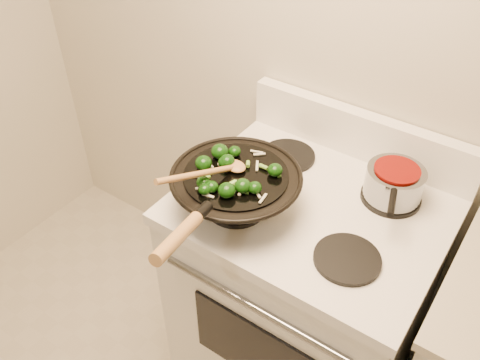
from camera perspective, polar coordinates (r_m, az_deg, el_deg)
The scene contains 5 objects.
stove at distance 1.87m, azimuth 7.04°, elevation -12.73°, with size 0.78×0.67×1.08m.
wok at distance 1.45m, azimuth -0.52°, elevation -1.03°, with size 0.38×0.62×0.23m.
stirfry at distance 1.41m, azimuth -1.41°, elevation 0.95°, with size 0.24×0.26×0.04m.
wooden_spoon at distance 1.38m, azimuth -2.89°, elevation 1.06°, with size 0.10×0.30×0.12m.
saucepan at distance 1.56m, azimuth 16.92°, elevation -0.31°, with size 0.17×0.27×0.10m.
Camera 1 is at (0.26, 0.12, 1.95)m, focal length 38.00 mm.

